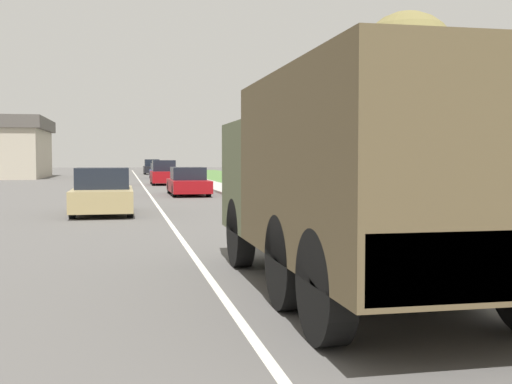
{
  "coord_description": "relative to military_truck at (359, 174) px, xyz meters",
  "views": [
    {
      "loc": [
        -1.29,
        3.25,
        1.87
      ],
      "look_at": [
        0.72,
        12.97,
        1.34
      ],
      "focal_mm": 45.0,
      "sensor_mm": 36.0,
      "label": 1
    }
  ],
  "objects": [
    {
      "name": "lane_centre_stripe",
      "position": [
        -1.81,
        28.6,
        -1.64
      ],
      "size": [
        0.12,
        120.0,
        0.0
      ],
      "color": "silver",
      "rests_on": "ground"
    },
    {
      "name": "car_nearest_ahead",
      "position": [
        -3.78,
        13.69,
        -0.95
      ],
      "size": [
        1.94,
        4.43,
        1.54
      ],
      "color": "tan",
      "rests_on": "ground"
    },
    {
      "name": "ground_plane",
      "position": [
        -1.81,
        28.6,
        -1.64
      ],
      "size": [
        180.0,
        180.0,
        0.0
      ],
      "primitive_type": "plane",
      "color": "#565451"
    },
    {
      "name": "grass_strip_right",
      "position": [
        7.09,
        28.6,
        -1.63
      ],
      "size": [
        7.0,
        120.0,
        0.02
      ],
      "color": "#4C7538",
      "rests_on": "ground"
    },
    {
      "name": "pickup_truck",
      "position": [
        5.4,
        7.52,
        -0.74
      ],
      "size": [
        2.09,
        5.22,
        1.89
      ],
      "color": "navy",
      "rests_on": "grass_strip_right"
    },
    {
      "name": "military_truck",
      "position": [
        0.0,
        0.0,
        0.0
      ],
      "size": [
        2.59,
        7.09,
        2.92
      ],
      "color": "#545B3D",
      "rests_on": "ground"
    },
    {
      "name": "car_third_ahead",
      "position": [
        -0.35,
        36.62,
        -0.89
      ],
      "size": [
        1.74,
        4.09,
        1.7
      ],
      "color": "maroon",
      "rests_on": "ground"
    },
    {
      "name": "car_fourth_ahead",
      "position": [
        0.14,
        50.61,
        -1.02
      ],
      "size": [
        1.73,
        4.41,
        1.37
      ],
      "color": "navy",
      "rests_on": "ground"
    },
    {
      "name": "car_farthest_ahead",
      "position": [
        0.08,
        65.2,
        -0.89
      ],
      "size": [
        1.82,
        4.2,
        1.69
      ],
      "color": "black",
      "rests_on": "ground"
    },
    {
      "name": "sidewalk_right",
      "position": [
        2.69,
        28.6,
        -1.58
      ],
      "size": [
        1.8,
        120.0,
        0.12
      ],
      "color": "#ADAAA3",
      "rests_on": "ground"
    },
    {
      "name": "car_second_ahead",
      "position": [
        0.08,
        23.96,
        -1.01
      ],
      "size": [
        1.85,
        4.88,
        1.4
      ],
      "color": "maroon",
      "rests_on": "ground"
    },
    {
      "name": "tree_mid_right",
      "position": [
        6.12,
        11.75,
        3.33
      ],
      "size": [
        3.35,
        3.35,
        6.66
      ],
      "color": "#4C3D2D",
      "rests_on": "grass_strip_right"
    }
  ]
}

